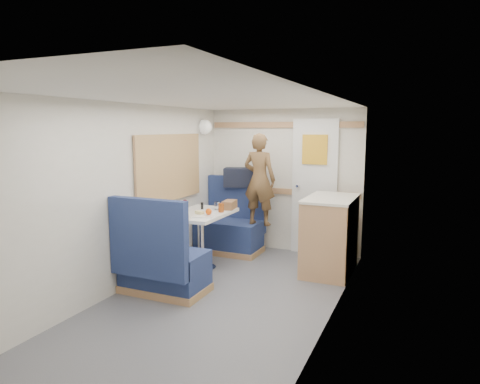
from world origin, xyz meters
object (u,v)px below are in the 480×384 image
at_px(tumbler_right, 217,206).
at_px(beer_glass, 221,208).
at_px(bench_far, 231,230).
at_px(wine_glass, 185,203).
at_px(tumbler_left, 178,210).
at_px(person, 259,179).
at_px(galley_counter, 330,234).
at_px(bench_near, 161,266).
at_px(orange_fruit, 209,212).
at_px(cheese_block, 200,212).
at_px(pepper_grinder, 202,206).
at_px(dinette_table, 201,225).
at_px(bread_loaf, 229,205).
at_px(tray, 204,215).
at_px(duffel_bag, 244,177).
at_px(dome_light, 205,127).

xyz_separation_m(tumbler_right, beer_glass, (0.12, -0.13, 0.00)).
distance_m(bench_far, wine_glass, 1.15).
relative_size(tumbler_left, tumbler_right, 1.16).
height_order(tumbler_left, beer_glass, tumbler_left).
xyz_separation_m(tumbler_left, tumbler_right, (0.26, 0.49, -0.01)).
bearing_deg(person, galley_counter, 170.89).
xyz_separation_m(bench_near, galley_counter, (1.47, 1.41, 0.17)).
height_order(orange_fruit, cheese_block, orange_fruit).
bearing_deg(bench_far, pepper_grinder, -96.47).
xyz_separation_m(dinette_table, bench_far, (-0.00, 0.86, -0.27)).
relative_size(bench_far, beer_glass, 9.66).
bearing_deg(person, orange_fruit, 77.57).
relative_size(bench_near, orange_fruit, 14.22).
relative_size(orange_fruit, tumbler_right, 0.74).
xyz_separation_m(orange_fruit, tumbler_left, (-0.36, -0.08, 0.00)).
height_order(cheese_block, wine_glass, wine_glass).
bearing_deg(bread_loaf, orange_fruit, -92.83).
height_order(person, wine_glass, person).
bearing_deg(wine_glass, tray, -5.36).
distance_m(galley_counter, duffel_bag, 1.59).
bearing_deg(duffel_bag, tumbler_left, -116.40).
relative_size(galley_counter, beer_glass, 8.46).
relative_size(duffel_bag, cheese_block, 5.51).
bearing_deg(person, bread_loaf, 63.79).
bearing_deg(wine_glass, tumbler_left, -101.88).
height_order(bench_near, cheese_block, bench_near).
xyz_separation_m(bench_near, person, (0.47, 1.64, 0.76)).
distance_m(orange_fruit, wine_glass, 0.34).
distance_m(wine_glass, tumbler_right, 0.45).
relative_size(wine_glass, tumbler_right, 1.68).
bearing_deg(cheese_block, bench_near, -96.72).
xyz_separation_m(galley_counter, tumbler_right, (-1.36, -0.31, 0.30)).
height_order(cheese_block, bread_loaf, bread_loaf).
height_order(person, beer_glass, person).
bearing_deg(bench_far, dome_light, -177.88).
bearing_deg(dinette_table, person, 58.86).
relative_size(wine_glass, beer_glass, 1.55).
height_order(dome_light, bread_loaf, dome_light).
relative_size(tray, beer_glass, 2.86).
distance_m(orange_fruit, tumbler_left, 0.37).
relative_size(orange_fruit, pepper_grinder, 0.83).
bearing_deg(bench_near, person, 74.09).
height_order(bench_near, bread_loaf, bench_near).
xyz_separation_m(bench_far, tumbler_left, (-0.16, -1.12, 0.48)).
bearing_deg(galley_counter, duffel_bag, 157.45).
distance_m(person, cheese_block, 1.07).
height_order(dinette_table, beer_glass, beer_glass).
relative_size(bench_far, orange_fruit, 14.22).
relative_size(bench_far, person, 0.86).
bearing_deg(tumbler_left, dinette_table, 58.03).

